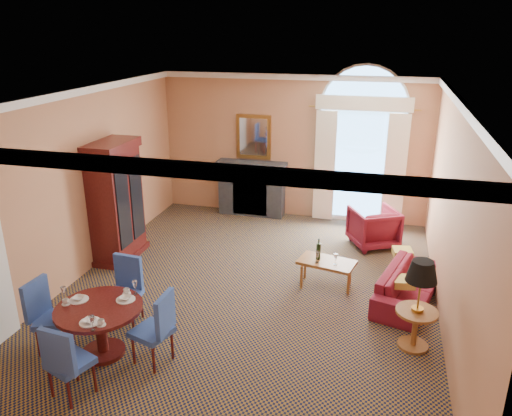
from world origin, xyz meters
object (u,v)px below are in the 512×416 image
(armoire, at_px, (116,203))
(armchair, at_px, (373,227))
(dining_table, at_px, (100,319))
(coffee_table, at_px, (326,262))
(sofa, at_px, (409,285))
(side_table, at_px, (419,293))

(armoire, relative_size, armchair, 2.61)
(dining_table, height_order, coffee_table, dining_table)
(sofa, xyz_separation_m, coffee_table, (-1.34, 0.13, 0.17))
(dining_table, distance_m, coffee_table, 3.73)
(armoire, distance_m, coffee_table, 3.98)
(sofa, relative_size, coffee_table, 1.81)
(dining_table, xyz_separation_m, sofa, (3.99, 2.49, -0.26))
(armchair, relative_size, side_table, 0.68)
(armoire, height_order, sofa, armoire)
(dining_table, bearing_deg, sofa, 32.04)
(armoire, xyz_separation_m, side_table, (5.32, -1.57, -0.25))
(armoire, bearing_deg, armchair, 20.74)
(armchair, xyz_separation_m, side_table, (0.69, -3.32, 0.44))
(dining_table, relative_size, side_table, 0.89)
(coffee_table, bearing_deg, armoire, -170.28)
(dining_table, bearing_deg, coffee_table, 44.74)
(armoire, xyz_separation_m, armchair, (4.63, 1.75, -0.69))
(sofa, bearing_deg, dining_table, 137.50)
(armoire, distance_m, dining_table, 3.12)
(coffee_table, bearing_deg, armchair, 82.03)
(coffee_table, bearing_deg, sofa, 6.72)
(dining_table, xyz_separation_m, side_table, (4.04, 1.22, 0.30))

